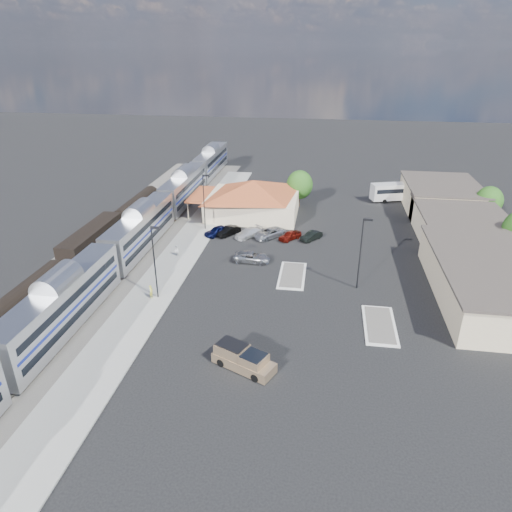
# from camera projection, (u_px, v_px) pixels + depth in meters

# --- Properties ---
(ground) EXTENTS (280.00, 280.00, 0.00)m
(ground) POSITION_uv_depth(u_px,v_px,m) (259.00, 281.00, 57.00)
(ground) COLOR black
(ground) RESTS_ON ground
(railbed) EXTENTS (16.00, 100.00, 0.12)m
(railbed) POSITION_uv_depth(u_px,v_px,m) (126.00, 245.00, 67.02)
(railbed) COLOR #4C4944
(railbed) RESTS_ON ground
(platform) EXTENTS (5.50, 92.00, 0.18)m
(platform) POSITION_uv_depth(u_px,v_px,m) (181.00, 255.00, 63.98)
(platform) COLOR gray
(platform) RESTS_ON ground
(passenger_train) EXTENTS (3.00, 104.00, 5.55)m
(passenger_train) POSITION_uv_depth(u_px,v_px,m) (141.00, 231.00, 64.71)
(passenger_train) COLOR silver
(passenger_train) RESTS_ON ground
(freight_cars) EXTENTS (2.80, 46.00, 4.00)m
(freight_cars) POSITION_uv_depth(u_px,v_px,m) (93.00, 242.00, 63.29)
(freight_cars) COLOR black
(freight_cars) RESTS_ON ground
(station_depot) EXTENTS (18.35, 12.24, 6.20)m
(station_depot) POSITION_uv_depth(u_px,v_px,m) (253.00, 198.00, 77.84)
(station_depot) COLOR beige
(station_depot) RESTS_ON ground
(buildings_east) EXTENTS (14.40, 51.40, 4.80)m
(buildings_east) POSITION_uv_depth(u_px,v_px,m) (467.00, 234.00, 65.04)
(buildings_east) COLOR #C6B28C
(buildings_east) RESTS_ON ground
(traffic_island_south) EXTENTS (3.30, 7.50, 0.21)m
(traffic_island_south) POSITION_uv_depth(u_px,v_px,m) (292.00, 275.00, 58.21)
(traffic_island_south) COLOR silver
(traffic_island_south) RESTS_ON ground
(traffic_island_north) EXTENTS (3.30, 7.50, 0.21)m
(traffic_island_north) POSITION_uv_depth(u_px,v_px,m) (380.00, 325.00, 47.87)
(traffic_island_north) COLOR silver
(traffic_island_north) RESTS_ON ground
(lamp_plat_s) EXTENTS (1.08, 0.25, 9.00)m
(lamp_plat_s) POSITION_uv_depth(u_px,v_px,m) (155.00, 257.00, 50.86)
(lamp_plat_s) COLOR black
(lamp_plat_s) RESTS_ON ground
(lamp_plat_n) EXTENTS (1.08, 0.25, 9.00)m
(lamp_plat_n) POSITION_uv_depth(u_px,v_px,m) (204.00, 198.00, 70.60)
(lamp_plat_n) COLOR black
(lamp_plat_n) RESTS_ON ground
(lamp_lot) EXTENTS (1.08, 0.25, 9.00)m
(lamp_lot) POSITION_uv_depth(u_px,v_px,m) (362.00, 248.00, 53.11)
(lamp_lot) COLOR black
(lamp_lot) RESTS_ON ground
(tree_east_c) EXTENTS (4.41, 4.41, 6.21)m
(tree_east_c) POSITION_uv_depth(u_px,v_px,m) (489.00, 201.00, 74.11)
(tree_east_c) COLOR #382314
(tree_east_c) RESTS_ON ground
(tree_depot) EXTENTS (4.71, 4.71, 6.63)m
(tree_depot) POSITION_uv_depth(u_px,v_px,m) (300.00, 185.00, 81.81)
(tree_depot) COLOR #382314
(tree_depot) RESTS_ON ground
(pickup_truck) EXTENTS (6.23, 4.43, 2.03)m
(pickup_truck) POSITION_uv_depth(u_px,v_px,m) (244.00, 359.00, 41.27)
(pickup_truck) COLOR tan
(pickup_truck) RESTS_ON ground
(suv) EXTENTS (5.06, 2.47, 1.39)m
(suv) POSITION_uv_depth(u_px,v_px,m) (252.00, 257.00, 61.77)
(suv) COLOR #A1A3A9
(suv) RESTS_ON ground
(coach_bus) EXTENTS (10.83, 5.43, 3.41)m
(coach_bus) POSITION_uv_depth(u_px,v_px,m) (399.00, 191.00, 85.55)
(coach_bus) COLOR white
(coach_bus) RESTS_ON ground
(person_a) EXTENTS (0.41, 0.60, 1.59)m
(person_a) POSITION_uv_depth(u_px,v_px,m) (151.00, 292.00, 52.58)
(person_a) COLOR gold
(person_a) RESTS_ON platform
(person_b) EXTENTS (0.72, 0.85, 1.56)m
(person_b) POSITION_uv_depth(u_px,v_px,m) (176.00, 250.00, 63.16)
(person_b) COLOR silver
(person_b) RESTS_ON platform
(parked_car_a) EXTENTS (4.25, 4.38, 1.48)m
(parked_car_a) POSITION_uv_depth(u_px,v_px,m) (218.00, 231.00, 70.39)
(parked_car_a) COLOR #0B1039
(parked_car_a) RESTS_ON ground
(parked_car_b) EXTENTS (3.69, 4.22, 1.38)m
(parked_car_b) POSITION_uv_depth(u_px,v_px,m) (228.00, 231.00, 70.46)
(parked_car_b) COLOR black
(parked_car_b) RESTS_ON ground
(parked_car_c) EXTENTS (4.45, 4.83, 1.36)m
(parked_car_c) POSITION_uv_depth(u_px,v_px,m) (248.00, 233.00, 69.76)
(parked_car_c) COLOR silver
(parked_car_c) RESTS_ON ground
(parked_car_d) EXTENTS (5.26, 5.40, 1.43)m
(parked_car_d) POSITION_uv_depth(u_px,v_px,m) (269.00, 233.00, 69.58)
(parked_car_d) COLOR #9B9EA3
(parked_car_d) RESTS_ON ground
(parked_car_e) EXTENTS (3.68, 4.00, 1.33)m
(parked_car_e) POSITION_uv_depth(u_px,v_px,m) (290.00, 235.00, 68.90)
(parked_car_e) COLOR maroon
(parked_car_e) RESTS_ON ground
(parked_car_f) EXTENTS (3.43, 3.88, 1.27)m
(parked_car_f) POSITION_uv_depth(u_px,v_px,m) (311.00, 236.00, 68.74)
(parked_car_f) COLOR black
(parked_car_f) RESTS_ON ground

